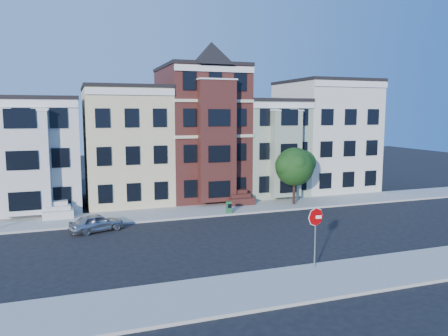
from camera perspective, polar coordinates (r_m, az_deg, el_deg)
name	(u,v)px	position (r m, az deg, el deg)	size (l,w,h in m)	color
ground	(263,236)	(29.01, 5.12, -8.84)	(120.00, 120.00, 0.00)	black
far_sidewalk	(223,209)	(36.19, -0.13, -5.42)	(60.00, 4.00, 0.15)	#9E9B93
near_sidewalk	(332,279)	(22.33, 13.87, -13.84)	(60.00, 4.00, 0.15)	#9E9B93
house_white	(29,155)	(40.16, -24.10, 1.60)	(8.00, 9.00, 9.00)	beige
house_yellow	(126,146)	(40.23, -12.70, 2.78)	(7.00, 9.00, 10.00)	beige
house_brown	(201,134)	(41.55, -3.08, 4.47)	(7.00, 9.00, 12.00)	#411B17
house_green	(263,148)	(43.90, 5.11, 2.64)	(6.00, 9.00, 9.00)	gray
house_cream	(324,137)	(47.15, 12.92, 4.03)	(8.00, 9.00, 11.00)	beige
street_tree	(294,169)	(37.88, 9.19, -0.17)	(5.22, 5.22, 6.07)	#204519
parked_car	(97,223)	(31.03, -16.29, -6.86)	(1.45, 3.59, 1.22)	#A7A9AF
newspaper_box	(229,207)	(34.48, 0.64, -5.14)	(0.42, 0.38, 0.94)	#1E5F30
stop_sign	(315,234)	(22.82, 11.82, -8.44)	(0.97, 0.14, 3.54)	#B30305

